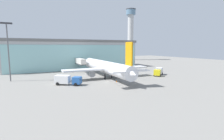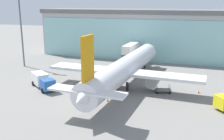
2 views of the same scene
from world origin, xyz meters
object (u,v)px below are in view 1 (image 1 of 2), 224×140
at_px(control_tower, 131,31).
at_px(baggage_cart, 126,75).
at_px(apron_light_mast, 8,47).
at_px(safety_cone_nose, 117,81).
at_px(fuel_truck, 158,71).
at_px(safety_cone_wingtip, 137,74).
at_px(catering_truck, 67,80).
at_px(airplane, 106,67).
at_px(jet_bridge, 79,61).

bearing_deg(control_tower, baggage_cart, -125.69).
bearing_deg(apron_light_mast, safety_cone_nose, -31.19).
height_order(fuel_truck, safety_cone_nose, fuel_truck).
distance_m(apron_light_mast, safety_cone_wingtip, 44.32).
height_order(catering_truck, fuel_truck, same).
height_order(safety_cone_nose, safety_cone_wingtip, same).
bearing_deg(safety_cone_wingtip, safety_cone_nose, -148.60).
bearing_deg(airplane, baggage_cart, -96.07).
relative_size(baggage_cart, safety_cone_nose, 5.60).
relative_size(airplane, baggage_cart, 12.66).
xyz_separation_m(catering_truck, safety_cone_nose, (14.05, -3.06, -1.19)).
bearing_deg(safety_cone_nose, safety_cone_wingtip, 31.40).
height_order(baggage_cart, safety_cone_wingtip, baggage_cart).
distance_m(jet_bridge, safety_cone_nose, 29.21).
bearing_deg(safety_cone_nose, apron_light_mast, 148.81).
height_order(control_tower, safety_cone_nose, control_tower).
height_order(control_tower, fuel_truck, control_tower).
bearing_deg(catering_truck, apron_light_mast, 173.35).
height_order(airplane, safety_cone_wingtip, airplane).
bearing_deg(safety_cone_wingtip, control_tower, 57.42).
distance_m(fuel_truck, safety_cone_nose, 20.41).
height_order(airplane, safety_cone_nose, airplane).
height_order(control_tower, baggage_cart, control_tower).
height_order(apron_light_mast, airplane, apron_light_mast).
relative_size(jet_bridge, catering_truck, 2.04).
bearing_deg(apron_light_mast, control_tower, 33.72).
bearing_deg(airplane, apron_light_mast, 77.55).
bearing_deg(safety_cone_nose, control_tower, 52.77).
bearing_deg(catering_truck, safety_cone_nose, 25.96).
height_order(fuel_truck, baggage_cart, fuel_truck).
xyz_separation_m(jet_bridge, safety_cone_wingtip, (16.49, -20.12, -3.91)).
height_order(airplane, catering_truck, airplane).
distance_m(apron_light_mast, baggage_cart, 38.78).
relative_size(apron_light_mast, safety_cone_nose, 32.19).
xyz_separation_m(control_tower, apron_light_mast, (-82.91, -55.35, -12.33)).
height_order(airplane, baggage_cart, airplane).
xyz_separation_m(baggage_cart, safety_cone_wingtip, (6.16, 1.57, -0.23)).
relative_size(apron_light_mast, baggage_cart, 5.74).
xyz_separation_m(apron_light_mast, catering_truck, (13.94, -13.88, -9.11)).
bearing_deg(safety_cone_wingtip, catering_truck, -168.66).
bearing_deg(fuel_truck, jet_bridge, -86.27).
relative_size(airplane, safety_cone_wingtip, 70.93).
xyz_separation_m(control_tower, catering_truck, (-68.97, -69.23, -21.44)).
bearing_deg(baggage_cart, safety_cone_wingtip, 1.65).
relative_size(airplane, fuel_truck, 5.47).
distance_m(catering_truck, safety_cone_wingtip, 28.97).
xyz_separation_m(apron_light_mast, fuel_truck, (48.06, -13.47, -9.11)).
distance_m(fuel_truck, baggage_cart, 12.51).
bearing_deg(safety_cone_nose, airplane, 85.63).
bearing_deg(fuel_truck, catering_truck, -36.77).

